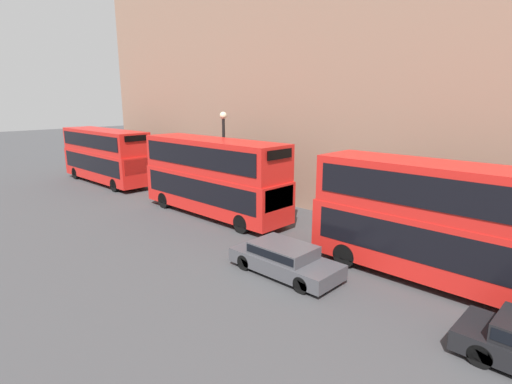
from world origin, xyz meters
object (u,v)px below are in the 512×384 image
Objects in this scene: bus_third_in_queue at (105,154)px; car_hatchback at (284,258)px; bus_second_in_queue at (213,174)px; bus_leading at (467,224)px; pedestrian at (144,174)px.

bus_third_in_queue is 2.25× the size of car_hatchback.
car_hatchback is (-3.40, -8.31, -1.84)m from bus_second_in_queue.
bus_third_in_queue is at bearing 81.19° from car_hatchback.
bus_leading is 2.52× the size of car_hatchback.
pedestrian is (5.46, 19.59, 0.14)m from car_hatchback.
bus_leading is 6.64× the size of pedestrian.
bus_second_in_queue reaches higher than bus_third_in_queue.
bus_second_in_queue is 2.26× the size of car_hatchback.
bus_leading is at bearing -58.31° from car_hatchback.
bus_leading reaches higher than bus_third_in_queue.
car_hatchback is 20.34m from pedestrian.
bus_third_in_queue is (-0.00, 27.45, -0.09)m from bus_leading.
pedestrian is (2.06, 25.10, -1.71)m from bus_leading.
bus_third_in_queue reaches higher than car_hatchback.
car_hatchback is at bearing -105.58° from pedestrian.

